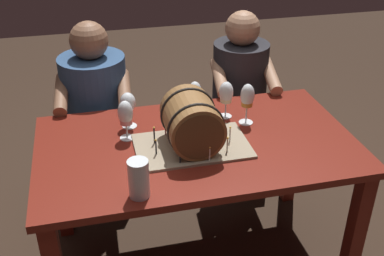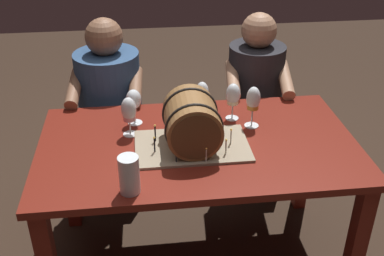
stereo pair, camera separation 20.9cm
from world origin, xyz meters
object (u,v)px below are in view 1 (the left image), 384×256
Objects in this scene: wine_glass_white at (226,94)px; person_seated_right at (238,108)px; beer_pint at (139,180)px; dining_table at (197,161)px; barrel_cake at (192,124)px; wine_glass_red at (195,94)px; wine_glass_amber at (247,98)px; wine_glass_empty at (128,103)px; person_seated_left at (98,121)px; wine_glass_rose at (125,115)px.

wine_glass_white is 0.61m from person_seated_right.
beer_pint is (-0.51, -0.54, -0.05)m from wine_glass_white.
barrel_cake is at bearing -132.53° from dining_table.
wine_glass_red is 1.15× the size of beer_pint.
beer_pint is at bearing -133.39° from wine_glass_white.
dining_table is at bearing -101.53° from wine_glass_red.
person_seated_right is at bearing 74.36° from wine_glass_amber.
person_seated_right is (0.72, 0.44, -0.33)m from wine_glass_empty.
wine_glass_empty is at bearing 170.31° from wine_glass_amber.
barrel_cake is 0.41m from beer_pint.
wine_glass_amber reaches higher than wine_glass_white.
wine_glass_amber is at bearing -32.05° from wine_glass_red.
person_seated_left reaches higher than dining_table.
wine_glass_white is at bearing 133.04° from wine_glass_amber.
barrel_cake is 2.69× the size of wine_glass_white.
barrel_cake reaches higher than wine_glass_red.
wine_glass_empty is 1.14× the size of beer_pint.
wine_glass_red is at bearing 22.91° from wine_glass_rose.
wine_glass_amber is at bearing -105.64° from person_seated_right.
wine_glass_empty is at bearing 77.55° from wine_glass_rose.
wine_glass_rose is 1.22× the size of beer_pint.
wine_glass_amber is at bearing 1.20° from wine_glass_rose.
beer_pint is at bearing -121.52° from wine_glass_red.
barrel_cake is 2.80× the size of wine_glass_red.
dining_table is at bearing -37.60° from wine_glass_empty.
person_seated_right is (0.74, 0.55, -0.33)m from wine_glass_rose.
beer_pint is 1.04m from person_seated_left.
wine_glass_empty is 0.11m from wine_glass_rose.
barrel_cake reaches higher than wine_glass_amber.
barrel_cake reaches higher than wine_glass_empty.
wine_glass_white is at bearing -35.52° from person_seated_left.
dining_table is at bearing -123.12° from person_seated_right.
person_seated_left reaches higher than wine_glass_empty.
person_seated_right is at bearing 46.35° from wine_glass_red.
person_seated_right is at bearing 31.52° from wine_glass_empty.
wine_glass_empty is at bearing 134.69° from barrel_cake.
wine_glass_amber is 0.66m from person_seated_right.
beer_pint is (-0.28, -0.30, -0.05)m from barrel_cake.
wine_glass_white is 1.20× the size of beer_pint.
person_seated_left is (-0.63, 0.45, -0.32)m from wine_glass_white.
wine_glass_empty is 0.91m from person_seated_right.
barrel_cake is 0.46× the size of person_seated_right.
wine_glass_empty is 0.58m from wine_glass_amber.
person_seated_right is at bearing -0.02° from person_seated_left.
wine_glass_rose is 0.17× the size of person_seated_right.
dining_table is at bearing 46.80° from beer_pint.
wine_glass_amber is 0.19× the size of person_seated_left.
person_seated_left is at bearing 108.25° from wine_glass_empty.
person_seated_right is at bearing 53.18° from beer_pint.
wine_glass_amber is 1.08× the size of wine_glass_rose.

